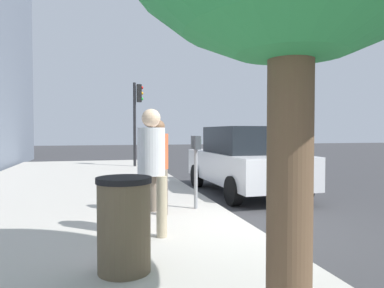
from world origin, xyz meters
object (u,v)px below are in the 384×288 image
at_px(parking_meter, 196,156).
at_px(pedestrian_bystander, 151,160).
at_px(parked_sedan_near, 245,160).
at_px(trash_bin, 124,224).
at_px(pedestrian_at_meter, 158,159).
at_px(traffic_signal, 137,110).

bearing_deg(parking_meter, pedestrian_bystander, 145.35).
height_order(parked_sedan_near, trash_bin, parked_sedan_near).
relative_size(pedestrian_at_meter, parked_sedan_near, 0.38).
bearing_deg(pedestrian_bystander, trash_bin, -149.01).
relative_size(parking_meter, traffic_signal, 0.39).
distance_m(pedestrian_bystander, parked_sedan_near, 4.78).
relative_size(pedestrian_at_meter, pedestrian_bystander, 0.94).
distance_m(pedestrian_at_meter, pedestrian_bystander, 1.41).
height_order(pedestrian_at_meter, trash_bin, pedestrian_at_meter).
distance_m(parking_meter, traffic_signal, 9.10).
bearing_deg(parked_sedan_near, parking_meter, 138.56).
xyz_separation_m(parking_meter, pedestrian_bystander, (-1.56, 1.08, 0.07)).
bearing_deg(pedestrian_at_meter, pedestrian_bystander, -125.23).
distance_m(parking_meter, parked_sedan_near, 2.89).
height_order(pedestrian_bystander, trash_bin, pedestrian_bystander).
xyz_separation_m(parking_meter, pedestrian_at_meter, (-0.19, 0.77, -0.02)).
bearing_deg(trash_bin, traffic_signal, -6.26).
height_order(parking_meter, pedestrian_at_meter, pedestrian_at_meter).
relative_size(parking_meter, parked_sedan_near, 0.32).
bearing_deg(traffic_signal, trash_bin, 173.74).
height_order(pedestrian_at_meter, traffic_signal, traffic_signal).
relative_size(pedestrian_bystander, traffic_signal, 0.51).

